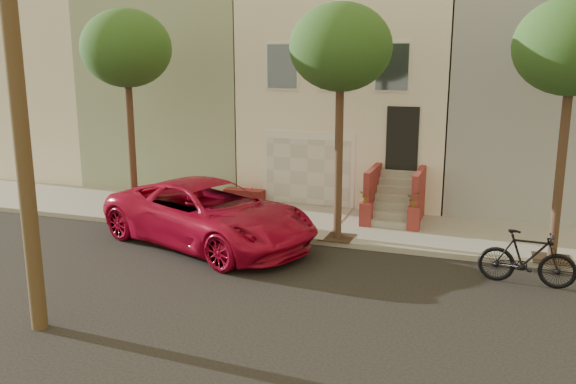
% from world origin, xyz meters
% --- Properties ---
extents(ground, '(90.00, 90.00, 0.00)m').
position_xyz_m(ground, '(0.00, 0.00, 0.00)').
color(ground, black).
rests_on(ground, ground).
extents(sidewalk, '(40.00, 3.70, 0.15)m').
position_xyz_m(sidewalk, '(0.00, 5.35, 0.07)').
color(sidewalk, gray).
rests_on(sidewalk, ground).
extents(house_row, '(33.10, 11.70, 7.00)m').
position_xyz_m(house_row, '(0.00, 11.19, 3.64)').
color(house_row, beige).
rests_on(house_row, sidewalk).
extents(tree_left, '(2.70, 2.57, 6.30)m').
position_xyz_m(tree_left, '(-5.50, 3.90, 5.26)').
color(tree_left, '#2D2116').
rests_on(tree_left, sidewalk).
extents(tree_mid, '(2.70, 2.57, 6.30)m').
position_xyz_m(tree_mid, '(1.00, 3.90, 5.26)').
color(tree_mid, '#2D2116').
rests_on(tree_mid, sidewalk).
extents(tree_right, '(2.70, 2.57, 6.30)m').
position_xyz_m(tree_right, '(6.50, 3.90, 5.26)').
color(tree_right, '#2D2116').
rests_on(tree_right, sidewalk).
extents(pickup_truck, '(6.94, 4.92, 1.76)m').
position_xyz_m(pickup_truck, '(-2.26, 2.57, 0.88)').
color(pickup_truck, '#A9092A').
rests_on(pickup_truck, ground).
extents(motorcycle, '(2.14, 0.71, 1.27)m').
position_xyz_m(motorcycle, '(5.84, 2.24, 0.63)').
color(motorcycle, black).
rests_on(motorcycle, ground).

